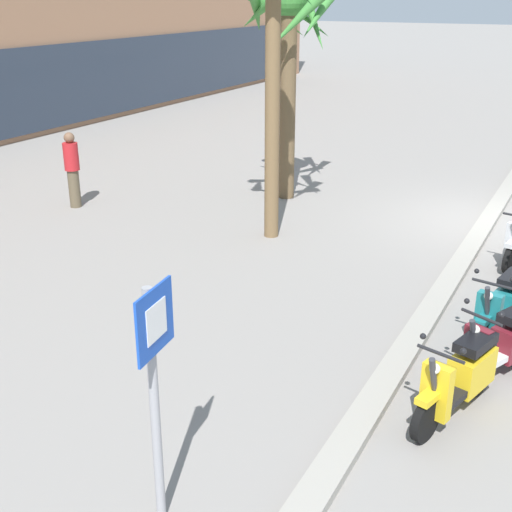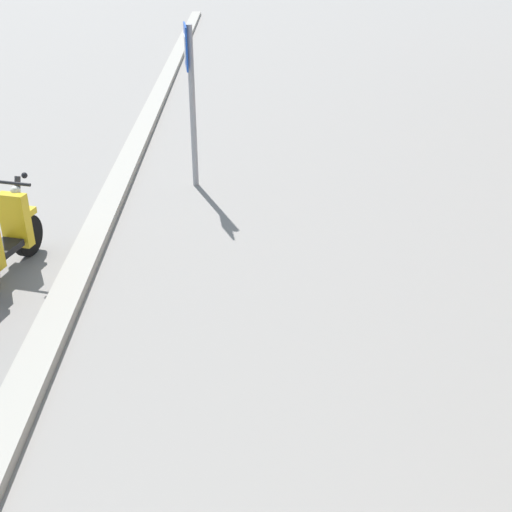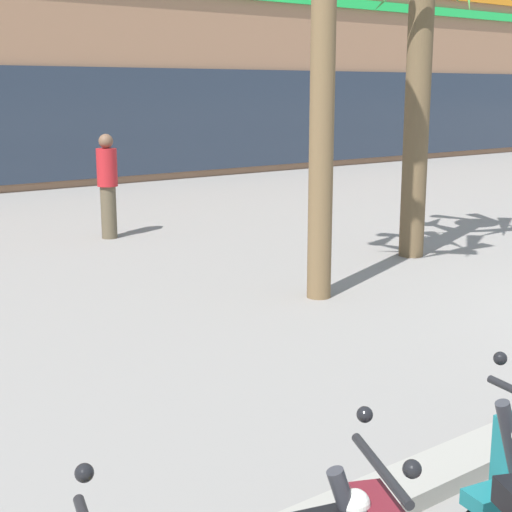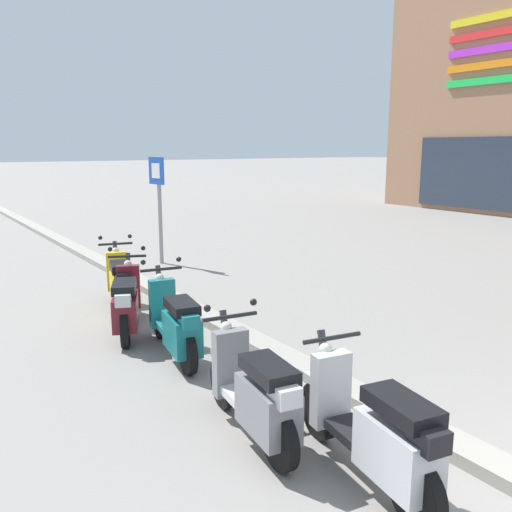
{
  "view_description": "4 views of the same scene",
  "coord_description": "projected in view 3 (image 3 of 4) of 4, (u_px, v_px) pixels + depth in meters",
  "views": [
    {
      "loc": [
        -14.48,
        -1.96,
        4.67
      ],
      "look_at": [
        -6.27,
        2.34,
        1.01
      ],
      "focal_mm": 46.95,
      "sensor_mm": 36.0,
      "label": 1
    },
    {
      "loc": [
        -0.73,
        1.94,
        3.79
      ],
      "look_at": [
        -6.17,
        2.04,
        0.96
      ],
      "focal_mm": 46.37,
      "sensor_mm": 36.0,
      "label": 2
    },
    {
      "loc": [
        -8.86,
        -2.91,
        2.47
      ],
      "look_at": [
        -4.35,
        3.07,
        0.83
      ],
      "focal_mm": 53.78,
      "sensor_mm": 36.0,
      "label": 3
    },
    {
      "loc": [
        0.76,
        -3.89,
        2.63
      ],
      "look_at": [
        -6.49,
        1.09,
        0.84
      ],
      "focal_mm": 37.85,
      "sensor_mm": 36.0,
      "label": 4
    }
  ],
  "objects": [
    {
      "name": "pedestrian_strolling_near_curb",
      "position": [
        108.0,
        184.0,
        12.73
      ],
      "size": [
        0.34,
        0.34,
        1.74
      ],
      "color": "brown",
      "rests_on": "ground"
    },
    {
      "name": "mall_facade_backdrop",
      "position": [
        136.0,
        5.0,
        25.17
      ],
      "size": [
        41.09,
        10.3,
        10.29
      ],
      "color": "#9E7051",
      "rests_on": "ground"
    }
  ]
}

